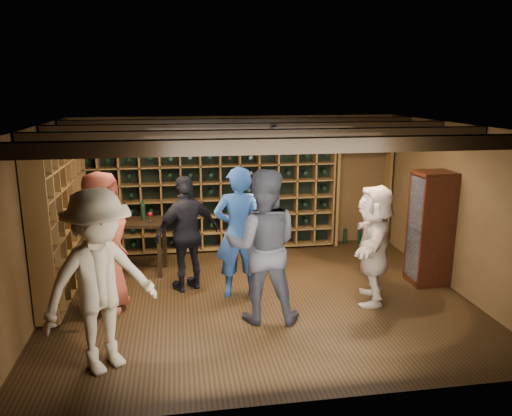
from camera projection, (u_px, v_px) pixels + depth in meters
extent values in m
plane|color=black|center=(259.00, 298.00, 7.31)|extent=(6.00, 6.00, 0.00)
plane|color=#50361B|center=(238.00, 183.00, 9.41)|extent=(6.00, 0.00, 6.00)
plane|color=#50361B|center=(303.00, 283.00, 4.61)|extent=(6.00, 0.00, 6.00)
plane|color=#50361B|center=(34.00, 225.00, 6.55)|extent=(0.00, 5.00, 5.00)
plane|color=#50361B|center=(457.00, 208.00, 7.47)|extent=(0.00, 5.00, 5.00)
plane|color=black|center=(259.00, 126.00, 6.71)|extent=(6.00, 6.00, 0.00)
cube|color=black|center=(285.00, 146.00, 5.20)|extent=(5.90, 0.18, 0.16)
cube|color=black|center=(266.00, 136.00, 6.25)|extent=(5.90, 0.18, 0.16)
cube|color=black|center=(253.00, 129.00, 7.31)|extent=(5.90, 0.18, 0.16)
cube|color=black|center=(243.00, 123.00, 8.36)|extent=(5.90, 0.18, 0.16)
cylinder|color=black|center=(170.00, 136.00, 6.56)|extent=(0.10, 0.10, 0.10)
cylinder|color=black|center=(275.00, 132.00, 7.17)|extent=(0.10, 0.10, 0.10)
cylinder|color=black|center=(366.00, 135.00, 6.67)|extent=(0.10, 0.10, 0.10)
cylinder|color=black|center=(234.00, 128.00, 7.86)|extent=(0.10, 0.10, 0.10)
cube|color=brown|center=(211.00, 191.00, 9.19)|extent=(4.65, 0.30, 2.20)
cube|color=black|center=(211.00, 191.00, 9.19)|extent=(4.56, 0.02, 2.16)
cube|color=brown|center=(62.00, 216.00, 7.39)|extent=(0.30, 2.65, 2.20)
cube|color=black|center=(62.00, 216.00, 7.39)|extent=(0.29, 0.02, 2.16)
cube|color=brown|center=(364.00, 150.00, 9.46)|extent=(1.15, 0.32, 0.04)
cube|color=brown|center=(387.00, 196.00, 9.76)|extent=(0.05, 0.28, 1.85)
cube|color=brown|center=(336.00, 198.00, 9.60)|extent=(0.05, 0.28, 1.85)
cube|color=#A08450|center=(344.00, 144.00, 9.37)|extent=(0.40, 0.30, 0.20)
cube|color=#A08450|center=(367.00, 144.00, 9.44)|extent=(0.40, 0.30, 0.20)
cube|color=#A08450|center=(384.00, 143.00, 9.49)|extent=(0.40, 0.30, 0.20)
cube|color=black|center=(426.00, 279.00, 7.90)|extent=(0.55, 0.50, 0.10)
cube|color=black|center=(431.00, 228.00, 7.70)|extent=(0.55, 0.50, 1.70)
cube|color=white|center=(415.00, 228.00, 7.66)|extent=(0.01, 0.46, 1.60)
cube|color=black|center=(431.00, 228.00, 7.70)|extent=(0.50, 0.44, 0.02)
sphere|color=#59260C|center=(430.00, 221.00, 7.67)|extent=(0.18, 0.18, 0.18)
imported|color=navy|center=(238.00, 233.00, 7.21)|extent=(0.72, 0.49, 1.94)
imported|color=black|center=(263.00, 246.00, 6.44)|extent=(1.10, 0.93, 2.02)
imported|color=maroon|center=(103.00, 242.00, 6.75)|extent=(0.82, 1.07, 1.94)
imported|color=black|center=(187.00, 234.00, 7.46)|extent=(1.11, 0.83, 1.75)
imported|color=gray|center=(100.00, 282.00, 5.29)|extent=(1.49, 1.37, 2.02)
imported|color=tan|center=(374.00, 244.00, 7.05)|extent=(1.06, 1.66, 1.71)
cube|color=black|center=(128.00, 222.00, 8.14)|extent=(1.25, 0.76, 0.05)
cube|color=black|center=(92.00, 253.00, 8.00)|extent=(0.07, 0.07, 0.84)
cube|color=black|center=(160.00, 253.00, 8.01)|extent=(0.07, 0.07, 0.84)
cube|color=black|center=(101.00, 244.00, 8.48)|extent=(0.07, 0.07, 0.84)
cube|color=black|center=(165.00, 243.00, 8.49)|extent=(0.07, 0.07, 0.84)
cylinder|color=black|center=(110.00, 212.00, 8.15)|extent=(0.07, 0.07, 0.28)
cylinder|color=black|center=(125.00, 212.00, 8.15)|extent=(0.07, 0.07, 0.28)
cylinder|color=black|center=(143.00, 212.00, 8.15)|extent=(0.07, 0.07, 0.28)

